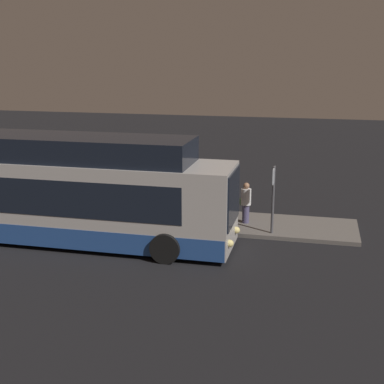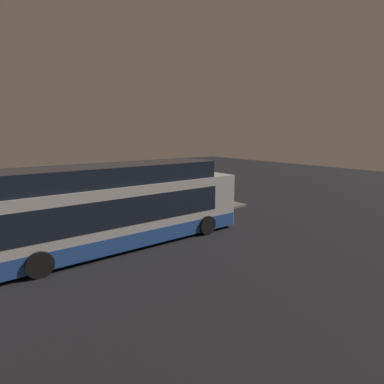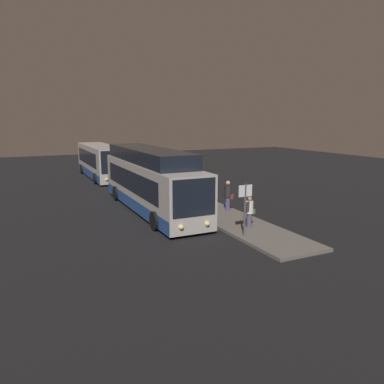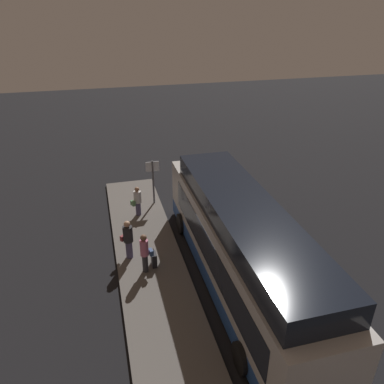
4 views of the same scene
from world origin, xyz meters
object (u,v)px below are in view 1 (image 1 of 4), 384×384
Objects in this scene: bus_lead at (59,194)px; passenger_boarding at (246,201)px; passenger_with_bags at (133,190)px; sign_post at (273,191)px; passenger_waiting at (164,188)px; suitcase at (137,208)px.

passenger_boarding is (6.17, 3.06, -0.70)m from bus_lead.
passenger_with_bags is 5.90m from sign_post.
sign_post is at bearing 30.55° from passenger_waiting.
bus_lead is 4.98× the size of sign_post.
bus_lead is at bearing -121.55° from suitcase.
passenger_waiting is 0.73× the size of sign_post.
passenger_waiting reaches higher than suitcase.
passenger_waiting is (-3.50, 0.83, 0.12)m from passenger_boarding.
sign_post is (5.72, -1.30, 0.62)m from passenger_with_bags.
passenger_waiting reaches higher than passenger_with_bags.
passenger_waiting is at bearing -166.04° from passenger_with_bags.
suitcase is (1.82, 2.97, -1.24)m from bus_lead.
bus_lead reaches higher than suitcase.
passenger_boarding is 4.38m from suitcase.
passenger_waiting is 2.12× the size of suitcase.
passenger_with_bags is at bearing 125.98° from suitcase.
passenger_boarding is at bearing 164.31° from passenger_with_bags.
bus_lead is at bearing -71.95° from passenger_waiting.
passenger_boarding is 0.90× the size of passenger_with_bags.
passenger_boarding is at bearing 26.42° from bus_lead.
bus_lead reaches higher than sign_post.
passenger_boarding is 0.64× the size of sign_post.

